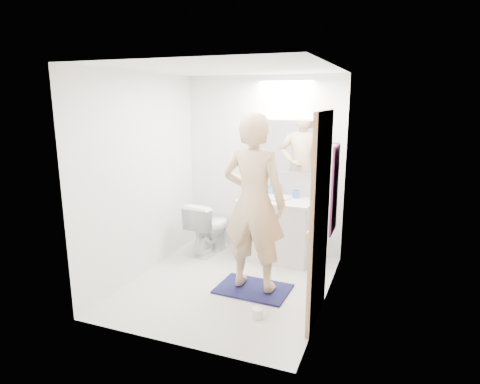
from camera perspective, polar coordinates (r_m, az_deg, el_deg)
The scene contains 23 objects.
floor at distance 4.85m, azimuth -1.66°, elevation -12.76°, with size 2.50×2.50×0.00m, color silver.
ceiling at distance 4.38m, azimuth -1.88°, elevation 16.83°, with size 2.50×2.50×0.00m, color white.
wall_back at distance 5.61m, azimuth 3.23°, elevation 3.68°, with size 2.50×2.50×0.00m, color white.
wall_front at distance 3.38m, azimuth -10.06°, elevation -2.81°, with size 2.50×2.50×0.00m, color white.
wall_left at distance 4.99m, azimuth -13.49°, elevation 2.15°, with size 2.50×2.50×0.00m, color white.
wall_right at distance 4.16m, azimuth 12.31°, elevation 0.11°, with size 2.50×2.50×0.00m, color white.
vanity_cabinet at distance 5.46m, azimuth 4.98°, elevation -5.37°, with size 0.90×0.55×0.78m, color silver.
countertop at distance 5.35m, azimuth 5.06°, elevation -1.20°, with size 0.95×0.58×0.04m, color silver.
sink_basin at distance 5.37m, azimuth 5.16°, elevation -0.76°, with size 0.36×0.36×0.03m, color silver.
faucet at distance 5.53m, azimuth 5.72°, elevation 0.33°, with size 0.02×0.02×0.16m, color #B4B4B9.
medicine_cabinet at distance 5.42m, azimuth 6.06°, elevation 6.50°, with size 0.88×0.14×0.70m, color white.
mirror_panel at distance 5.34m, azimuth 5.84°, elevation 6.41°, with size 0.84×0.01×0.66m, color silver.
toilet at distance 5.68m, azimuth -4.33°, elevation -4.91°, with size 0.41×0.71×0.73m, color white.
bath_rug at distance 4.72m, azimuth 1.85°, elevation -13.34°, with size 0.80×0.55×0.02m, color #18133D.
person at distance 4.37m, azimuth 1.94°, elevation -1.50°, with size 0.70×0.46×1.93m, color tan.
door at distance 3.88m, azimuth 11.05°, elevation -3.83°, with size 0.04×0.80×2.00m, color tan.
door_knob at distance 3.62m, azimuth 9.53°, elevation -5.82°, with size 0.06×0.06×0.06m, color gold.
towel at distance 4.72m, azimuth 13.06°, elevation 0.34°, with size 0.02×0.42×1.00m, color #121538.
towel_hook at distance 4.64m, azimuth 13.23°, elevation 6.63°, with size 0.02×0.02×0.07m, color silver.
soap_bottle_a at distance 5.54m, azimuth 2.70°, elevation 0.73°, with size 0.09×0.09×0.22m, color tan.
soap_bottle_b at distance 5.52m, azimuth 4.37°, elevation 0.47°, with size 0.08×0.08×0.18m, color #5078AD.
toothbrush_cup at distance 5.43m, azimuth 7.75°, elevation -0.29°, with size 0.11×0.11×0.10m, color #4771D5.
toilet_paper_roll at distance 4.18m, azimuth 2.44°, elevation -16.53°, with size 0.11×0.11×0.10m, color white.
Camera 1 is at (1.71, -4.02, 2.11)m, focal length 30.62 mm.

